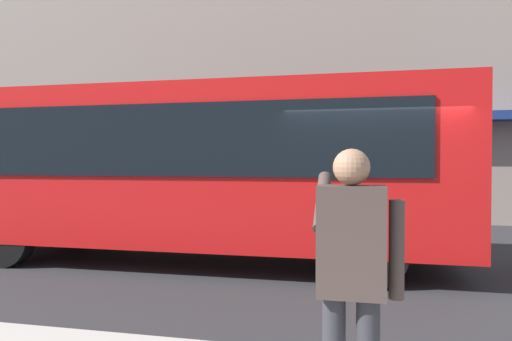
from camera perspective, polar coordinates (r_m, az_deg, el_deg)
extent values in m
plane|color=#2B2B2D|center=(7.64, 14.23, -12.34)|extent=(60.00, 60.00, 0.00)
cube|color=gray|center=(14.84, 13.53, 17.63)|extent=(28.00, 0.80, 12.00)
cube|color=navy|center=(14.18, 27.88, 5.95)|extent=(4.40, 1.10, 0.24)
cube|color=red|center=(8.20, -7.44, 0.59)|extent=(9.00, 2.50, 2.60)
cube|color=black|center=(7.04, -10.97, 3.76)|extent=(7.60, 0.06, 1.10)
cylinder|color=black|center=(10.62, -20.80, -5.84)|extent=(1.00, 0.28, 1.00)
cylinder|color=black|center=(8.88, -28.68, -7.26)|extent=(1.00, 0.28, 1.00)
cylinder|color=black|center=(8.90, 13.79, -7.14)|extent=(1.00, 0.28, 1.00)
cylinder|color=black|center=(6.73, 14.20, -9.82)|extent=(1.00, 0.28, 1.00)
cube|color=#473833|center=(2.82, 11.75, -8.57)|extent=(0.40, 0.24, 0.66)
sphere|color=#A87A5B|center=(2.78, 11.79, 0.41)|extent=(0.22, 0.22, 0.22)
cylinder|color=#473833|center=(2.83, 17.08, -9.36)|extent=(0.09, 0.09, 0.58)
cylinder|color=#473833|center=(2.96, 8.31, -3.80)|extent=(0.09, 0.48, 0.37)
cube|color=black|center=(3.08, 10.00, 0.11)|extent=(0.07, 0.01, 0.14)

